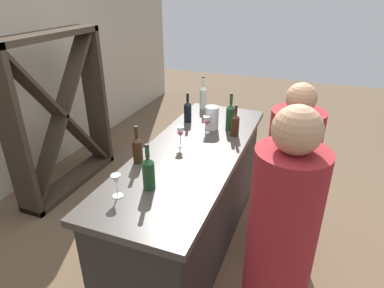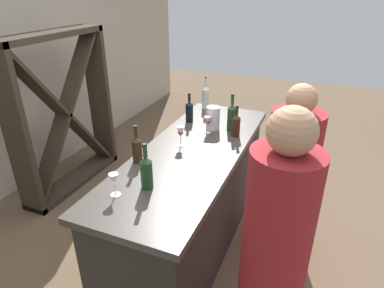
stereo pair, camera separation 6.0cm
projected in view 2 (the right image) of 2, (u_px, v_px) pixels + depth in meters
ground_plane at (192, 241)px, 3.01m from camera, size 12.00×12.00×0.00m
bar_counter at (192, 198)px, 2.80m from camera, size 2.12×0.74×0.93m
wine_rack at (64, 114)px, 3.54m from camera, size 1.29×0.28×1.69m
wine_bottle_leftmost_olive_green at (146, 172)px, 2.07m from camera, size 0.08×0.08×0.31m
wine_bottle_second_left_amber_brown at (137, 148)px, 2.38m from camera, size 0.07×0.07×0.28m
wine_bottle_center_amber_brown at (236, 125)px, 2.79m from camera, size 0.07×0.07×0.27m
wine_bottle_second_right_olive_green at (232, 117)px, 2.89m from camera, size 0.08×0.08×0.33m
wine_bottle_rightmost_near_black at (189, 111)px, 3.08m from camera, size 0.07×0.07×0.28m
wine_bottle_far_right_clear_pale at (205, 97)px, 3.39m from camera, size 0.07×0.07×0.34m
wine_glass_near_left at (208, 122)px, 2.85m from camera, size 0.06×0.06×0.15m
wine_glass_near_center at (181, 133)px, 2.61m from camera, size 0.06×0.06×0.17m
wine_glass_near_right at (114, 180)px, 2.00m from camera, size 0.07×0.07×0.15m
water_pitcher at (213, 118)px, 2.92m from camera, size 0.12×0.12×0.21m
person_left_guest at (289, 185)px, 2.59m from camera, size 0.50×0.50×1.49m
person_center_guest at (273, 263)px, 1.76m from camera, size 0.45×0.45×1.64m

